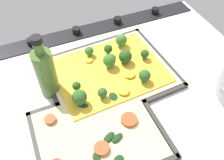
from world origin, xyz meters
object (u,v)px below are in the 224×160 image
oil_bottle (46,72)px  baking_tray_front (109,74)px  veggie_pizza_back (98,135)px  broccoli_pizza (110,70)px  baking_tray_back (98,135)px

oil_bottle → baking_tray_front: bearing=178.6°
baking_tray_front → veggie_pizza_back: 21.27cm
baking_tray_front → broccoli_pizza: (-0.23, 0.15, 1.55)cm
baking_tray_front → oil_bottle: size_ratio=1.94×
broccoli_pizza → veggie_pizza_back: size_ratio=1.25×
baking_tray_front → broccoli_pizza: size_ratio=1.07×
baking_tray_front → veggie_pizza_back: veggie_pizza_back is taller
baking_tray_back → oil_bottle: 21.47cm
veggie_pizza_back → baking_tray_front: bearing=-120.1°
broccoli_pizza → veggie_pizza_back: (10.88, 18.24, -0.85)cm
baking_tray_front → baking_tray_back: (10.51, 18.24, 0.01)cm
baking_tray_back → oil_bottle: size_ratio=1.57×
broccoli_pizza → baking_tray_back: size_ratio=1.16×
oil_bottle → baking_tray_back: bearing=111.6°
baking_tray_front → oil_bottle: bearing=-1.4°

